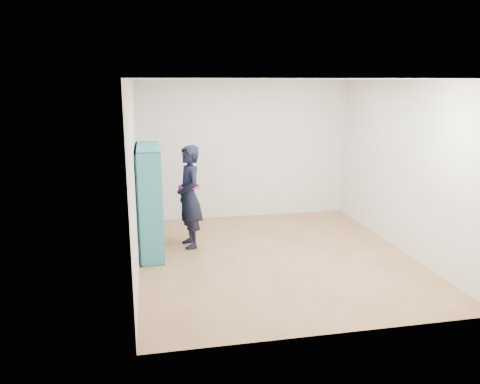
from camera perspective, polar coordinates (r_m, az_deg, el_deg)
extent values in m
plane|color=olive|center=(7.12, 4.27, -7.88)|extent=(4.50, 4.50, 0.00)
plane|color=white|center=(6.64, 4.67, 13.54)|extent=(4.50, 4.50, 0.00)
cube|color=silver|center=(6.51, -12.75, 1.75)|extent=(0.02, 4.50, 2.60)
cube|color=silver|center=(7.54, 19.27, 2.89)|extent=(0.02, 4.50, 2.60)
cube|color=silver|center=(8.91, 0.54, 5.14)|extent=(4.00, 0.02, 2.60)
cube|color=silver|center=(4.69, 11.90, -2.69)|extent=(4.00, 0.02, 2.60)
cube|color=teal|center=(6.61, -10.90, -2.27)|extent=(0.36, 0.03, 1.64)
cube|color=teal|center=(7.78, -11.00, 0.08)|extent=(0.36, 0.03, 1.64)
cube|color=teal|center=(7.43, -10.68, -7.04)|extent=(0.36, 1.23, 0.03)
cube|color=teal|center=(7.04, -11.24, 5.38)|extent=(0.36, 1.23, 0.03)
cube|color=teal|center=(7.20, -12.28, -1.06)|extent=(0.03, 1.23, 1.64)
cube|color=teal|center=(7.00, -10.94, -1.39)|extent=(0.33, 0.03, 1.59)
cube|color=teal|center=(7.38, -10.97, -0.63)|extent=(0.33, 0.03, 1.59)
cube|color=teal|center=(7.30, -10.82, -4.02)|extent=(0.33, 1.18, 0.03)
cube|color=teal|center=(7.19, -10.95, -1.00)|extent=(0.33, 1.18, 0.03)
cube|color=teal|center=(7.11, -11.09, 2.11)|extent=(0.33, 1.18, 0.03)
cube|color=beige|center=(7.03, -10.48, -7.63)|extent=(0.23, 0.14, 0.09)
cube|color=black|center=(6.82, -10.56, -3.96)|extent=(0.18, 0.16, 0.27)
cube|color=maroon|center=(6.72, -10.70, -0.84)|extent=(0.18, 0.16, 0.24)
cube|color=silver|center=(6.71, -10.90, 1.81)|extent=(0.23, 0.14, 0.06)
cube|color=navy|center=(7.32, -10.48, -6.02)|extent=(0.18, 0.16, 0.27)
cube|color=brown|center=(7.21, -10.61, -3.23)|extent=(0.18, 0.16, 0.22)
cube|color=#BFB28C|center=(7.18, -10.80, -0.68)|extent=(0.23, 0.14, 0.06)
cube|color=#26594C|center=(7.03, -10.88, 2.96)|extent=(0.18, 0.16, 0.21)
cube|color=beige|center=(7.70, -10.53, -5.16)|extent=(0.18, 0.16, 0.24)
cube|color=black|center=(7.65, -10.72, -2.76)|extent=(0.23, 0.14, 0.09)
cube|color=maroon|center=(7.48, -10.79, 0.67)|extent=(0.18, 0.16, 0.26)
cube|color=silver|center=(7.41, -10.93, 3.65)|extent=(0.18, 0.16, 0.25)
imported|color=black|center=(7.35, -6.20, -0.59)|extent=(0.49, 0.65, 1.62)
torus|color=#B90E70|center=(7.32, -6.24, 0.67)|extent=(0.39, 0.39, 0.04)
cube|color=silver|center=(7.38, -7.41, 0.29)|extent=(0.04, 0.10, 0.13)
cube|color=black|center=(7.38, -7.41, 0.29)|extent=(0.04, 0.09, 0.13)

